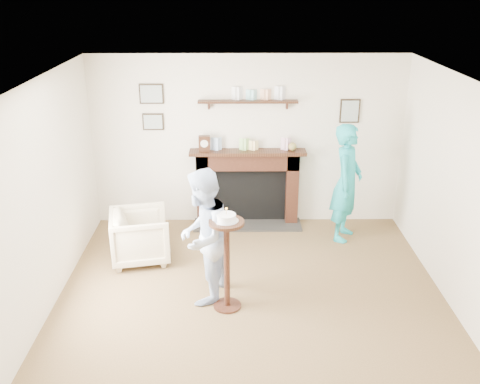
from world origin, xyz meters
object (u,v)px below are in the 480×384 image
woman (342,237)px  man (205,297)px  armchair (142,259)px  pedestal_table (227,247)px

woman → man: bearing=152.7°
armchair → pedestal_table: size_ratio=0.61×
pedestal_table → armchair: bearing=135.9°
woman → pedestal_table: pedestal_table is taller
armchair → man: bearing=-147.8°
man → pedestal_table: 0.82m
armchair → woman: bearing=-88.8°
armchair → man: man is taller
armchair → woman: size_ratio=0.45×
pedestal_table → woman: bearing=46.7°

